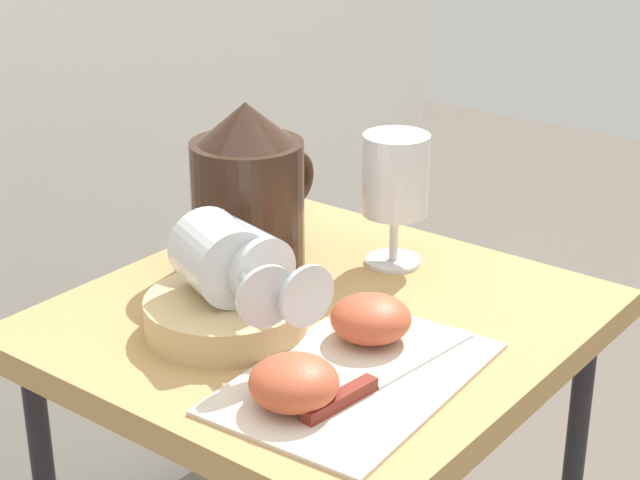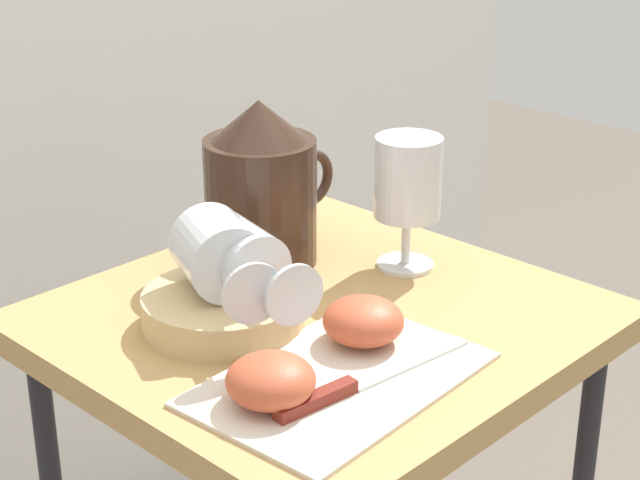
{
  "view_description": "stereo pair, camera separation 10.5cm",
  "coord_description": "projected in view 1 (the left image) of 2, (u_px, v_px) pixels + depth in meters",
  "views": [
    {
      "loc": [
        -0.77,
        -0.59,
        1.18
      ],
      "look_at": [
        0.0,
        0.0,
        0.78
      ],
      "focal_mm": 58.89,
      "sensor_mm": 36.0,
      "label": 1
    },
    {
      "loc": [
        -0.7,
        -0.67,
        1.18
      ],
      "look_at": [
        0.0,
        0.0,
        0.78
      ],
      "focal_mm": 58.89,
      "sensor_mm": 36.0,
      "label": 2
    }
  ],
  "objects": [
    {
      "name": "apple_half_left",
      "position": [
        294.0,
        382.0,
        0.9
      ],
      "size": [
        0.08,
        0.08,
        0.04
      ],
      "primitive_type": "ellipsoid",
      "color": "#C15133",
      "rests_on": "linen_napkin"
    },
    {
      "name": "wine_glass_tipped_near",
      "position": [
        222.0,
        259.0,
        1.02
      ],
      "size": [
        0.12,
        0.16,
        0.08
      ],
      "color": "silver",
      "rests_on": "basket_tray"
    },
    {
      "name": "knife",
      "position": [
        368.0,
        385.0,
        0.93
      ],
      "size": [
        0.23,
        0.04,
        0.01
      ],
      "color": "silver",
      "rests_on": "linen_napkin"
    },
    {
      "name": "wine_glass_tipped_far",
      "position": [
        245.0,
        262.0,
        1.02
      ],
      "size": [
        0.1,
        0.16,
        0.07
      ],
      "color": "silver",
      "rests_on": "basket_tray"
    },
    {
      "name": "wine_glass_upright",
      "position": [
        395.0,
        182.0,
        1.16
      ],
      "size": [
        0.07,
        0.07,
        0.15
      ],
      "color": "silver",
      "rests_on": "table"
    },
    {
      "name": "basket_tray",
      "position": [
        226.0,
        314.0,
        1.03
      ],
      "size": [
        0.16,
        0.16,
        0.03
      ],
      "primitive_type": "cylinder",
      "color": "tan",
      "rests_on": "table"
    },
    {
      "name": "pitcher",
      "position": [
        249.0,
        200.0,
        1.16
      ],
      "size": [
        0.18,
        0.13,
        0.19
      ],
      "color": "#382319",
      "rests_on": "table"
    },
    {
      "name": "linen_napkin",
      "position": [
        356.0,
        377.0,
        0.95
      ],
      "size": [
        0.28,
        0.19,
        0.0
      ],
      "primitive_type": "cube",
      "rotation": [
        0.0,
        0.0,
        0.06
      ],
      "color": "beige",
      "rests_on": "table"
    },
    {
      "name": "table",
      "position": [
        320.0,
        376.0,
        1.11
      ],
      "size": [
        0.5,
        0.49,
        0.7
      ],
      "color": "tan",
      "rests_on": "ground_plane"
    },
    {
      "name": "apple_half_right",
      "position": [
        371.0,
        319.0,
        1.01
      ],
      "size": [
        0.08,
        0.08,
        0.04
      ],
      "primitive_type": "ellipsoid",
      "color": "#C15133",
      "rests_on": "linen_napkin"
    }
  ]
}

